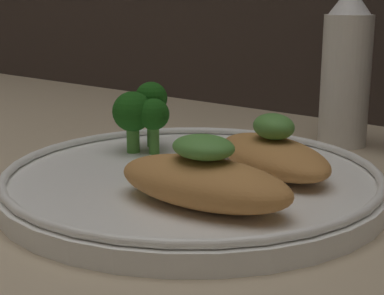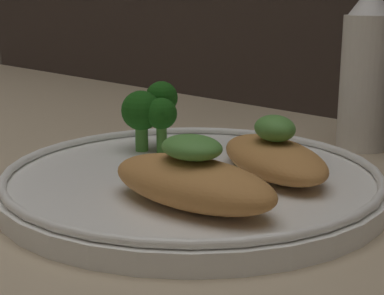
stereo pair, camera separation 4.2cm
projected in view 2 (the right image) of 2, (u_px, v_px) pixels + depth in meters
ground_plane at (192, 199)px, 43.30cm from camera, size 180.00×180.00×1.00cm
plate at (192, 179)px, 42.93cm from camera, size 27.76×27.76×2.00cm
grilled_meat_front at (192, 180)px, 35.87cm from camera, size 12.34×6.52×4.47cm
grilled_meat_middle at (274, 155)px, 42.21cm from camera, size 12.88×10.04×4.41cm
broccoli_bunch at (152, 110)px, 48.89cm from camera, size 4.64×5.48×5.61cm
sauce_bottle at (366, 72)px, 54.11cm from camera, size 4.63×4.63×15.09cm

